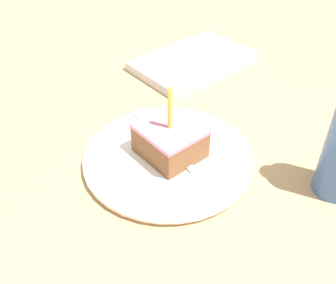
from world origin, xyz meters
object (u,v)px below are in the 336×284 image
(cake_slice, at_px, (168,141))
(fork, at_px, (160,134))
(plate, at_px, (168,157))
(marble_board, at_px, (193,61))

(cake_slice, bearing_deg, fork, -113.06)
(plate, distance_m, cake_slice, 0.03)
(plate, height_order, fork, fork)
(marble_board, bearing_deg, cake_slice, 40.16)
(fork, height_order, marble_board, same)
(fork, relative_size, marble_board, 0.72)
(plate, height_order, marble_board, marble_board)
(plate, bearing_deg, cake_slice, -150.81)
(cake_slice, relative_size, marble_board, 0.49)
(plate, relative_size, marble_board, 1.05)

